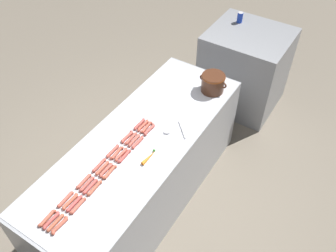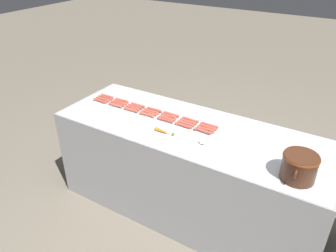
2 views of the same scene
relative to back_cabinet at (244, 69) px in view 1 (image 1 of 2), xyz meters
The scene contains 35 objects.
ground_plane 2.02m from the back_cabinet, 95.39° to the right, with size 20.00×20.00×0.00m, color #756B5B.
griddle_counter 1.95m from the back_cabinet, 95.39° to the right, with size 0.84×2.38×0.90m.
back_cabinet is the anchor object (origin of this frame).
hot_dog_0 2.98m from the back_cabinet, 95.48° to the right, with size 0.03×0.16×0.03m.
hot_dog_1 2.80m from the back_cabinet, 95.86° to the right, with size 0.03×0.16×0.03m.
hot_dog_2 2.60m from the back_cabinet, 96.22° to the right, with size 0.03×0.16×0.03m.
hot_dog_3 2.42m from the back_cabinet, 96.74° to the right, with size 0.03×0.16×0.03m.
hot_dog_4 2.25m from the back_cabinet, 97.36° to the right, with size 0.03×0.16×0.03m.
hot_dog_5 2.06m from the back_cabinet, 97.98° to the right, with size 0.04×0.16×0.03m.
hot_dog_6 1.88m from the back_cabinet, 98.76° to the right, with size 0.03×0.16×0.03m.
hot_dog_7 2.97m from the back_cabinet, 94.76° to the right, with size 0.03×0.16×0.03m.
hot_dog_8 2.79m from the back_cabinet, 95.00° to the right, with size 0.03×0.16×0.03m.
hot_dog_9 2.61m from the back_cabinet, 95.35° to the right, with size 0.03×0.16×0.03m.
hot_dog_10 2.43m from the back_cabinet, 95.76° to the right, with size 0.03×0.16×0.03m.
hot_dog_11 2.24m from the back_cabinet, 96.32° to the right, with size 0.04×0.16×0.03m.
hot_dog_12 2.06m from the back_cabinet, 96.85° to the right, with size 0.03×0.16×0.03m.
hot_dog_13 1.88m from the back_cabinet, 97.66° to the right, with size 0.03×0.16×0.03m.
hot_dog_14 2.97m from the back_cabinet, 94.02° to the right, with size 0.03×0.16×0.03m.
hot_dog_15 2.78m from the back_cabinet, 94.21° to the right, with size 0.03×0.16×0.03m.
hot_dog_16 2.61m from the back_cabinet, 94.53° to the right, with size 0.03×0.16×0.03m.
hot_dog_17 2.42m from the back_cabinet, 94.90° to the right, with size 0.03×0.16×0.03m.
hot_dog_18 2.23m from the back_cabinet, 95.26° to the right, with size 0.03×0.16×0.03m.
hot_dog_19 2.05m from the back_cabinet, 95.80° to the right, with size 0.03×0.16×0.03m.
hot_dog_20 1.87m from the back_cabinet, 96.46° to the right, with size 0.04×0.16×0.03m.
hot_dog_21 2.96m from the back_cabinet, 93.26° to the right, with size 0.04×0.16×0.03m.
hot_dog_22 2.78m from the back_cabinet, 93.48° to the right, with size 0.03×0.16×0.03m.
hot_dog_23 2.60m from the back_cabinet, 93.73° to the right, with size 0.03×0.16×0.03m.
hot_dog_24 2.42m from the back_cabinet, 94.01° to the right, with size 0.04×0.16×0.03m.
hot_dog_25 2.23m from the back_cabinet, 94.37° to the right, with size 0.03×0.16×0.03m.
hot_dog_26 2.05m from the back_cabinet, 94.69° to the right, with size 0.03×0.16×0.03m.
hot_dog_27 1.88m from the back_cabinet, 95.24° to the right, with size 0.04×0.16×0.03m.
bean_pot 1.14m from the back_cabinet, 87.62° to the right, with size 0.29×0.23×0.18m.
serving_spoon 1.77m from the back_cabinet, 89.59° to the right, with size 0.22×0.22×0.02m.
carrot 2.12m from the back_cabinet, 89.71° to the right, with size 0.04×0.18×0.03m.
soda_can 0.63m from the back_cabinet, 144.56° to the left, with size 0.07×0.07×0.12m.
Camera 1 is at (1.33, -1.65, 3.18)m, focal length 38.25 mm.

